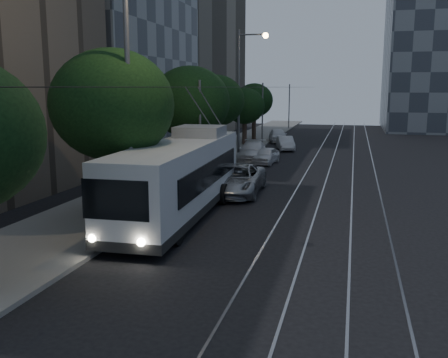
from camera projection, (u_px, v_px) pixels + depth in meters
name	position (u px, v px, depth m)	size (l,w,h in m)	color
ground	(258.00, 243.00, 18.24)	(120.00, 120.00, 0.00)	black
sidewalk	(212.00, 159.00, 39.12)	(5.00, 90.00, 0.15)	gray
tram_rails	(342.00, 164.00, 36.65)	(4.52, 90.00, 0.02)	gray
overhead_wires	(243.00, 116.00, 37.87)	(2.23, 90.00, 6.00)	black
trolleybus	(181.00, 177.00, 21.79)	(3.05, 12.61, 5.63)	silver
pickup_silver	(236.00, 180.00, 26.38)	(2.58, 5.60, 1.56)	#9A9DA1
car_white_a	(266.00, 156.00, 36.95)	(1.42, 3.53, 1.20)	silver
car_white_b	(253.00, 151.00, 38.58)	(2.03, 4.99, 1.45)	silver
car_white_c	(285.00, 143.00, 44.93)	(1.31, 3.75, 1.24)	#BBBBC0
car_white_d	(278.00, 135.00, 51.11)	(1.70, 4.22, 1.44)	silver
tree_1	(112.00, 105.00, 20.60)	(5.13, 5.13, 7.19)	#2F221A
tree_2	(190.00, 102.00, 30.30)	(4.84, 4.84, 6.88)	#2F221A
tree_3	(216.00, 101.00, 37.65)	(4.34, 4.34, 6.55)	#2F221A
tree_4	(245.00, 106.00, 47.68)	(3.84, 3.84, 5.56)	#2F221A
tree_5	(254.00, 101.00, 52.04)	(3.93, 3.93, 6.01)	#2F221A
streetlamp_near	(138.00, 55.00, 18.69)	(2.72, 0.44, 11.40)	slate
streetlamp_far	(244.00, 82.00, 39.40)	(2.42, 0.44, 10.01)	slate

